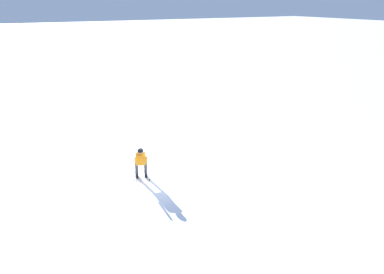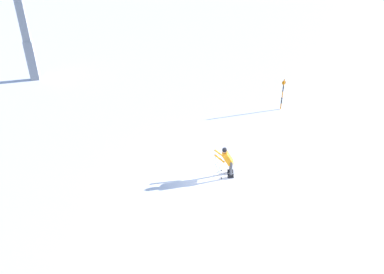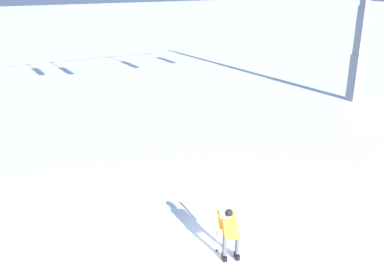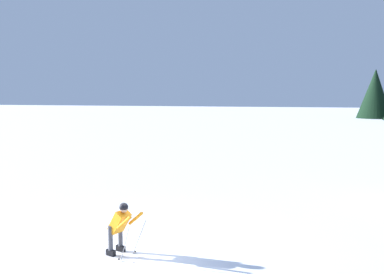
% 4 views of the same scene
% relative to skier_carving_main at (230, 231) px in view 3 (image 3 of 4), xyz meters
% --- Properties ---
extents(ground_plane, '(260.00, 260.00, 0.00)m').
position_rel_skier_carving_main_xyz_m(ground_plane, '(-0.59, 0.36, -0.87)').
color(ground_plane, white).
extents(skier_carving_main, '(1.11, 1.77, 1.64)m').
position_rel_skier_carving_main_xyz_m(skier_carving_main, '(0.00, 0.00, 0.00)').
color(skier_carving_main, white).
rests_on(skier_carving_main, ground_plane).
extents(lift_tower_far, '(0.67, 2.63, 9.92)m').
position_rel_skier_carving_main_xyz_m(lift_tower_far, '(17.38, 10.11, 3.32)').
color(lift_tower_far, gray).
rests_on(lift_tower_far, ground_plane).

